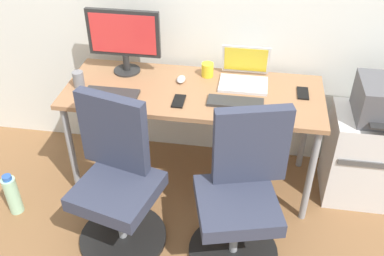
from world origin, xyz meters
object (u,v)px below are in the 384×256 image
object	(u,v)px
office_chair_right	(241,196)
side_cabinet	(372,157)
coffee_mug	(208,70)
open_laptop	(244,74)
desktop_monitor	(124,37)
water_bottle_on_floor	(12,195)
office_chair_left	(117,182)

from	to	relation	value
office_chair_right	side_cabinet	world-z (taller)	office_chair_right
side_cabinet	coffee_mug	size ratio (longest dim) A/B	6.96
open_laptop	office_chair_right	bearing A→B (deg)	-85.99
desktop_monitor	open_laptop	size ratio (longest dim) A/B	1.55
office_chair_right	water_bottle_on_floor	xyz separation A→B (m)	(-1.48, 0.06, -0.28)
office_chair_right	open_laptop	size ratio (longest dim) A/B	3.03
open_laptop	coffee_mug	bearing A→B (deg)	171.21
side_cabinet	desktop_monitor	bearing A→B (deg)	175.47
office_chair_left	coffee_mug	world-z (taller)	office_chair_left
office_chair_left	water_bottle_on_floor	xyz separation A→B (m)	(-0.76, 0.06, -0.28)
coffee_mug	office_chair_right	bearing A→B (deg)	-68.88
side_cabinet	office_chair_right	bearing A→B (deg)	-143.86
desktop_monitor	side_cabinet	bearing A→B (deg)	-4.53
office_chair_right	open_laptop	xyz separation A→B (m)	(-0.05, 0.73, 0.38)
side_cabinet	open_laptop	bearing A→B (deg)	172.43
side_cabinet	desktop_monitor	world-z (taller)	desktop_monitor
water_bottle_on_floor	open_laptop	world-z (taller)	open_laptop
coffee_mug	open_laptop	bearing A→B (deg)	-8.79
desktop_monitor	water_bottle_on_floor	bearing A→B (deg)	-132.94
water_bottle_on_floor	coffee_mug	distance (m)	1.52
office_chair_left	office_chair_right	size ratio (longest dim) A/B	1.00
office_chair_left	side_cabinet	world-z (taller)	office_chair_left
water_bottle_on_floor	desktop_monitor	xyz separation A→B (m)	(0.64, 0.68, 0.85)
office_chair_right	coffee_mug	distance (m)	0.90
side_cabinet	office_chair_left	bearing A→B (deg)	-158.59
open_laptop	coffee_mug	xyz separation A→B (m)	(-0.25, 0.04, -0.01)
office_chair_left	office_chair_right	distance (m)	0.72
office_chair_left	side_cabinet	xyz separation A→B (m)	(1.56, 0.61, -0.10)
office_chair_left	open_laptop	world-z (taller)	open_laptop
side_cabinet	desktop_monitor	distance (m)	1.82
office_chair_right	desktop_monitor	size ratio (longest dim) A/B	1.96
office_chair_left	water_bottle_on_floor	bearing A→B (deg)	175.44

